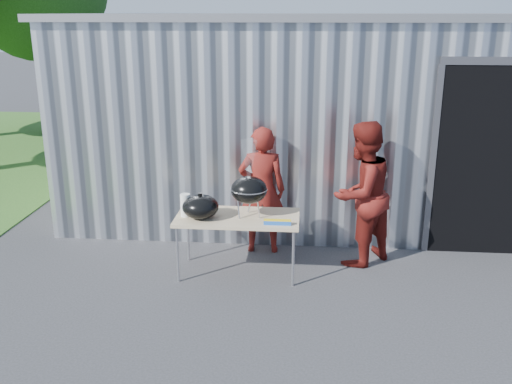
# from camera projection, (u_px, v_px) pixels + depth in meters

# --- Properties ---
(ground) EXTENTS (80.00, 80.00, 0.00)m
(ground) POSITION_uv_depth(u_px,v_px,m) (266.00, 304.00, 6.39)
(ground) COLOR #2F2F31
(building) EXTENTS (8.20, 6.20, 3.10)m
(building) POSITION_uv_depth(u_px,v_px,m) (335.00, 105.00, 10.21)
(building) COLOR silver
(building) RESTS_ON ground
(folding_table) EXTENTS (1.50, 0.75, 0.75)m
(folding_table) POSITION_uv_depth(u_px,v_px,m) (238.00, 219.00, 6.95)
(folding_table) COLOR tan
(folding_table) RESTS_ON ground
(kettle_grill) EXTENTS (0.45, 0.45, 0.94)m
(kettle_grill) POSITION_uv_depth(u_px,v_px,m) (249.00, 183.00, 6.80)
(kettle_grill) COLOR black
(kettle_grill) RESTS_ON folding_table
(grill_lid) EXTENTS (0.44, 0.44, 0.32)m
(grill_lid) POSITION_uv_depth(u_px,v_px,m) (200.00, 207.00, 6.83)
(grill_lid) COLOR black
(grill_lid) RESTS_ON folding_table
(paper_towels) EXTENTS (0.12, 0.12, 0.28)m
(paper_towels) POSITION_uv_depth(u_px,v_px,m) (185.00, 205.00, 6.90)
(paper_towels) COLOR white
(paper_towels) RESTS_ON folding_table
(white_tub) EXTENTS (0.20, 0.15, 0.10)m
(white_tub) POSITION_uv_depth(u_px,v_px,m) (196.00, 205.00, 7.18)
(white_tub) COLOR white
(white_tub) RESTS_ON folding_table
(foil_box) EXTENTS (0.32, 0.05, 0.06)m
(foil_box) POSITION_uv_depth(u_px,v_px,m) (277.00, 222.00, 6.65)
(foil_box) COLOR blue
(foil_box) RESTS_ON folding_table
(person_cook) EXTENTS (0.65, 0.44, 1.72)m
(person_cook) POSITION_uv_depth(u_px,v_px,m) (262.00, 190.00, 7.57)
(person_cook) COLOR maroon
(person_cook) RESTS_ON ground
(person_bystander) EXTENTS (1.14, 1.14, 1.86)m
(person_bystander) POSITION_uv_depth(u_px,v_px,m) (361.00, 194.00, 7.19)
(person_bystander) COLOR maroon
(person_bystander) RESTS_ON ground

